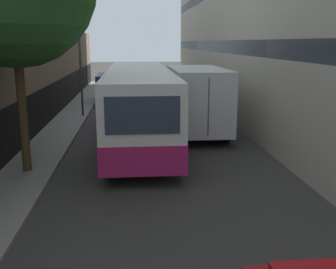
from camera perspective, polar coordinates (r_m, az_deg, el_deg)
The scene contains 6 objects.
ground_plane at distance 13.37m, azimuth -0.58°, elevation -5.09°, with size 150.00×150.00×0.00m, color #33302D.
sidewalk_left at distance 13.76m, azimuth -19.68°, elevation -5.09°, with size 1.76×60.00×0.12m.
bus at distance 16.95m, azimuth -4.25°, elevation 4.51°, with size 2.60×12.04×3.09m.
box_truck at distance 18.79m, azimuth 3.89°, elevation 5.34°, with size 2.30×7.48×3.07m.
panel_van at distance 28.23m, azimuth -8.22°, elevation 6.84°, with size 1.85×4.04×2.01m.
street_lamp at distance 22.71m, azimuth -12.82°, elevation 14.42°, with size 0.36×0.80×6.73m.
Camera 1 is at (-1.01, 2.35, 4.21)m, focal length 42.00 mm.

